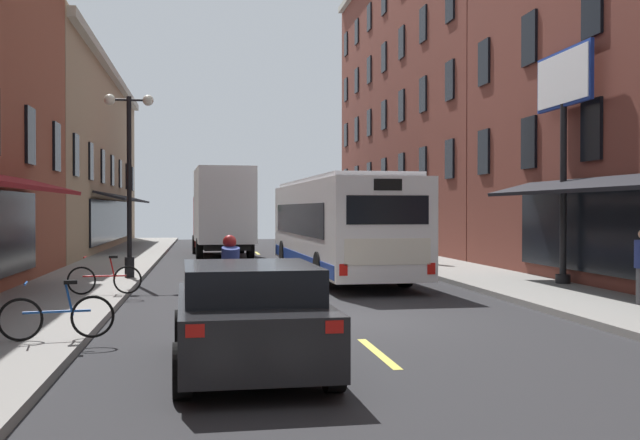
{
  "coord_description": "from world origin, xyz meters",
  "views": [
    {
      "loc": [
        -2.56,
        -14.46,
        2.14
      ],
      "look_at": [
        0.5,
        5.46,
        1.86
      ],
      "focal_mm": 42.43,
      "sensor_mm": 36.0,
      "label": 1
    }
  ],
  "objects": [
    {
      "name": "ground_plane",
      "position": [
        0.0,
        0.0,
        -0.05
      ],
      "size": [
        34.8,
        80.0,
        0.1
      ],
      "primitive_type": "cube",
      "color": "#28282B"
    },
    {
      "name": "lane_centre_dashes",
      "position": [
        0.0,
        -0.25,
        0.0
      ],
      "size": [
        0.14,
        73.9,
        0.01
      ],
      "color": "#DBCC4C",
      "rests_on": "ground"
    },
    {
      "name": "sidewalk_left",
      "position": [
        -5.9,
        0.0,
        0.07
      ],
      "size": [
        3.0,
        80.0,
        0.14
      ],
      "primitive_type": "cube",
      "color": "gray",
      "rests_on": "ground"
    },
    {
      "name": "sidewalk_right",
      "position": [
        5.9,
        0.0,
        0.07
      ],
      "size": [
        3.0,
        80.0,
        0.14
      ],
      "primitive_type": "cube",
      "color": "gray",
      "rests_on": "ground"
    },
    {
      "name": "billboard_sign",
      "position": [
        7.05,
        4.73,
        4.97
      ],
      "size": [
        0.4,
        3.04,
        6.31
      ],
      "color": "black",
      "rests_on": "sidewalk_right"
    },
    {
      "name": "transit_bus",
      "position": [
        1.64,
        9.23,
        1.63
      ],
      "size": [
        2.91,
        11.92,
        3.1
      ],
      "color": "white",
      "rests_on": "ground"
    },
    {
      "name": "box_truck",
      "position": [
        -1.75,
        19.98,
        2.04
      ],
      "size": [
        2.76,
        7.22,
        3.95
      ],
      "color": "#B21E19",
      "rests_on": "ground"
    },
    {
      "name": "sedan_near",
      "position": [
        -1.97,
        -4.42,
        0.73
      ],
      "size": [
        2.06,
        4.28,
        1.42
      ],
      "color": "black",
      "rests_on": "ground"
    },
    {
      "name": "sedan_mid",
      "position": [
        -2.02,
        28.89,
        0.66
      ],
      "size": [
        1.99,
        4.26,
        1.27
      ],
      "color": "navy",
      "rests_on": "ground"
    },
    {
      "name": "motorcycle_rider",
      "position": [
        -2.08,
        -0.05,
        0.71
      ],
      "size": [
        0.63,
        2.07,
        1.66
      ],
      "color": "black",
      "rests_on": "ground"
    },
    {
      "name": "bicycle_near",
      "position": [
        -4.88,
        3.91,
        0.5
      ],
      "size": [
        1.71,
        0.48,
        0.91
      ],
      "color": "black",
      "rests_on": "sidewalk_left"
    },
    {
      "name": "bicycle_mid",
      "position": [
        -4.8,
        -2.39,
        0.5
      ],
      "size": [
        1.7,
        0.48,
        0.91
      ],
      "color": "black",
      "rests_on": "sidewalk_left"
    },
    {
      "name": "pedestrian_mid",
      "position": [
        5.7,
        12.15,
        1.06
      ],
      "size": [
        0.36,
        0.36,
        1.78
      ],
      "rotation": [
        0.0,
        0.0,
        4.29
      ],
      "color": "#B29947",
      "rests_on": "sidewalk_right"
    },
    {
      "name": "street_lamp_twin",
      "position": [
        -4.74,
        8.34,
        3.12
      ],
      "size": [
        1.42,
        0.32,
        5.38
      ],
      "color": "black",
      "rests_on": "sidewalk_left"
    }
  ]
}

